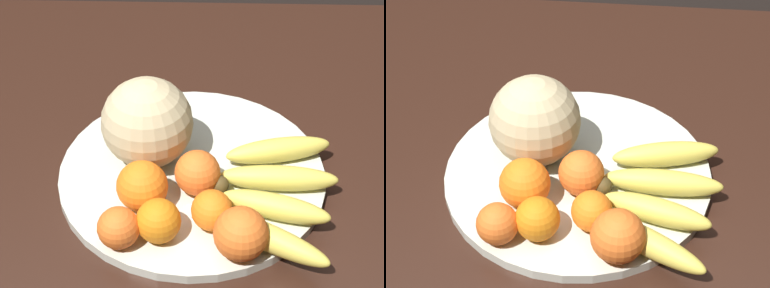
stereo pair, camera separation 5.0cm
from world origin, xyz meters
TOP-DOWN VIEW (x-y plane):
  - kitchen_table at (0.00, 0.00)m, footprint 1.61×1.04m
  - fruit_bowl at (0.07, -0.03)m, footprint 0.39×0.39m
  - melon at (0.00, 0.00)m, footprint 0.13×0.13m
  - banana_bunch at (0.18, -0.09)m, footprint 0.19×0.26m
  - orange_front_left at (0.10, -0.13)m, footprint 0.06×0.06m
  - orange_front_right at (0.00, -0.10)m, footprint 0.07×0.07m
  - orange_mid_center at (0.07, -0.07)m, footprint 0.07×0.07m
  - orange_back_left at (-0.02, -0.17)m, footprint 0.06×0.06m
  - orange_back_right at (0.13, -0.18)m, footprint 0.07×0.07m
  - orange_top_small at (0.03, -0.16)m, footprint 0.06×0.06m
  - produce_tag at (0.10, -0.10)m, footprint 0.07×0.04m

SIDE VIEW (x-z plane):
  - kitchen_table at x=0.00m, z-range 0.29..1.03m
  - fruit_bowl at x=0.07m, z-range 0.74..0.76m
  - produce_tag at x=0.10m, z-range 0.76..0.76m
  - banana_bunch at x=0.18m, z-range 0.76..0.79m
  - orange_front_left at x=0.10m, z-range 0.76..0.81m
  - orange_back_left at x=-0.02m, z-range 0.76..0.81m
  - orange_top_small at x=0.03m, z-range 0.76..0.82m
  - orange_mid_center at x=0.07m, z-range 0.76..0.82m
  - orange_back_right at x=0.13m, z-range 0.76..0.83m
  - orange_front_right at x=0.00m, z-range 0.76..0.83m
  - melon at x=0.00m, z-range 0.76..0.89m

